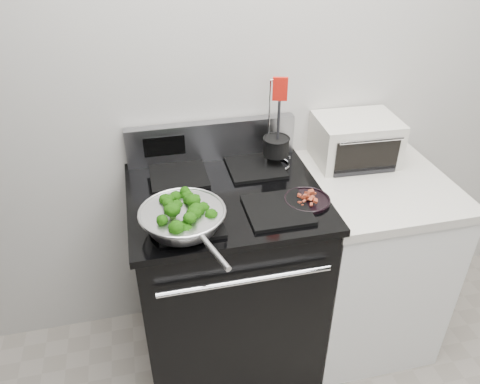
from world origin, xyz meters
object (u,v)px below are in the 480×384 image
object	(u,v)px
skillet	(183,218)
bacon_plate	(307,198)
gas_range	(227,277)
toaster_oven	(355,140)
utensil_holder	(276,151)

from	to	relation	value
skillet	bacon_plate	size ratio (longest dim) A/B	2.66
gas_range	toaster_oven	xyz separation A→B (m)	(0.65, 0.19, 0.54)
skillet	utensil_holder	bearing A→B (deg)	22.23
gas_range	toaster_oven	size ratio (longest dim) A/B	3.02
skillet	gas_range	bearing A→B (deg)	29.41
toaster_oven	gas_range	bearing A→B (deg)	-161.45
bacon_plate	gas_range	bearing A→B (deg)	155.92
utensil_holder	toaster_oven	bearing A→B (deg)	19.24
skillet	toaster_oven	size ratio (longest dim) A/B	1.31
skillet	toaster_oven	world-z (taller)	toaster_oven
toaster_oven	utensil_holder	bearing A→B (deg)	-174.96
gas_range	bacon_plate	bearing A→B (deg)	-24.08
bacon_plate	skillet	bearing A→B (deg)	-172.10
gas_range	toaster_oven	world-z (taller)	gas_range
gas_range	toaster_oven	bearing A→B (deg)	16.17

